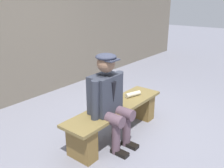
{
  "coord_description": "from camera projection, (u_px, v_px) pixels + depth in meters",
  "views": [
    {
      "loc": [
        2.47,
        1.88,
        1.88
      ],
      "look_at": [
        0.1,
        0.0,
        0.81
      ],
      "focal_mm": 38.9,
      "sensor_mm": 36.0,
      "label": 1
    }
  ],
  "objects": [
    {
      "name": "seated_man",
      "position": [
        109.0,
        97.0,
        3.11
      ],
      "size": [
        0.59,
        0.58,
        1.25
      ],
      "color": "#313541",
      "rests_on": "ground"
    },
    {
      "name": "stadium_wall",
      "position": [
        20.0,
        45.0,
        4.53
      ],
      "size": [
        12.0,
        0.24,
        2.11
      ],
      "primitive_type": "cube",
      "color": "#6F6658",
      "rests_on": "ground"
    },
    {
      "name": "bench",
      "position": [
        116.0,
        117.0,
        3.45
      ],
      "size": [
        1.75,
        0.44,
        0.46
      ],
      "color": "olive",
      "rests_on": "ground"
    },
    {
      "name": "ground_plane",
      "position": [
        116.0,
        134.0,
        3.55
      ],
      "size": [
        30.0,
        30.0,
        0.0
      ],
      "primitive_type": "plane",
      "color": "slate"
    },
    {
      "name": "rolled_magazine",
      "position": [
        133.0,
        94.0,
        3.71
      ],
      "size": [
        0.27,
        0.14,
        0.07
      ],
      "primitive_type": "cylinder",
      "rotation": [
        0.0,
        1.57,
        -0.31
      ],
      "color": "beige",
      "rests_on": "bench"
    }
  ]
}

